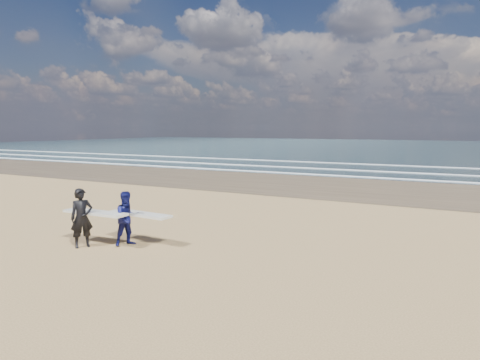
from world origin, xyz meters
The scene contains 2 objects.
surfer_near centered at (-0.04, 0.56, 0.91)m, with size 2.21×1.03×1.79m.
surfer_far centered at (1.01, 1.36, 0.84)m, with size 2.23×1.18×1.67m.
Camera 1 is at (10.04, -8.36, 3.59)m, focal length 32.00 mm.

